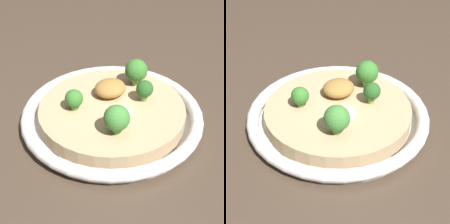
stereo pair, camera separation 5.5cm
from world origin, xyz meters
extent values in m
plane|color=#47382B|center=(0.00, 0.00, 0.00)|extent=(6.00, 6.00, 0.00)
cylinder|color=white|center=(0.00, 0.00, 0.00)|extent=(0.27, 0.27, 0.01)
torus|color=white|center=(0.00, 0.00, 0.02)|extent=(0.29, 0.29, 0.02)
cylinder|color=tan|center=(0.00, 0.00, 0.02)|extent=(0.23, 0.23, 0.02)
cone|color=white|center=(0.00, 0.02, 0.04)|extent=(0.04, 0.04, 0.02)
ellipsoid|color=#A37538|center=(-0.01, -0.03, 0.04)|extent=(0.05, 0.05, 0.03)
cylinder|color=#84A856|center=(-0.07, -0.03, 0.04)|extent=(0.01, 0.01, 0.02)
sphere|color=#387A2D|center=(-0.07, -0.03, 0.06)|extent=(0.04, 0.04, 0.04)
cylinder|color=#759E4C|center=(-0.05, 0.02, 0.04)|extent=(0.01, 0.01, 0.02)
sphere|color=#285B23|center=(-0.05, 0.02, 0.05)|extent=(0.03, 0.03, 0.03)
cylinder|color=#668E47|center=(0.05, -0.02, 0.04)|extent=(0.01, 0.01, 0.01)
sphere|color=#387A2D|center=(0.05, -0.02, 0.05)|extent=(0.03, 0.03, 0.03)
cylinder|color=#668E47|center=(0.03, 0.06, 0.04)|extent=(0.02, 0.02, 0.02)
sphere|color=#428438|center=(0.03, 0.06, 0.06)|extent=(0.04, 0.04, 0.04)
camera|label=1|loc=(0.24, 0.37, 0.35)|focal=55.00mm
camera|label=2|loc=(0.19, 0.40, 0.35)|focal=55.00mm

